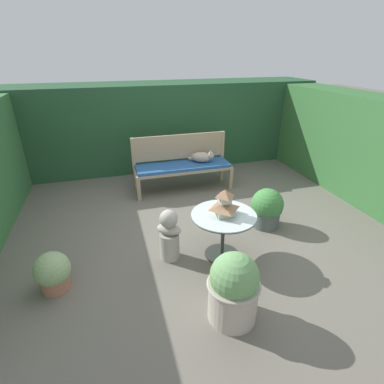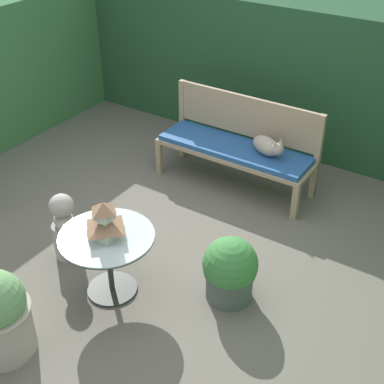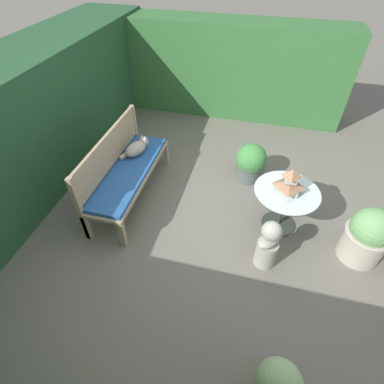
% 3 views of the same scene
% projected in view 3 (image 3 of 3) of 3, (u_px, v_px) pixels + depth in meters
% --- Properties ---
extents(ground, '(30.00, 30.00, 0.00)m').
position_uv_depth(ground, '(221.00, 217.00, 3.82)').
color(ground, '#666056').
extents(foliage_hedge_back, '(6.40, 1.06, 1.64)m').
position_uv_depth(foliage_hedge_back, '(13.00, 133.00, 3.75)').
color(foliage_hedge_back, '#234C2D').
rests_on(foliage_hedge_back, ground).
extents(foliage_hedge_right, '(0.70, 3.78, 1.60)m').
position_uv_depth(foliage_hedge_right, '(237.00, 70.00, 5.35)').
color(foliage_hedge_right, '#336633').
rests_on(foliage_hedge_right, ground).
extents(garden_bench, '(1.65, 0.51, 0.46)m').
position_uv_depth(garden_bench, '(130.00, 173.00, 3.84)').
color(garden_bench, tan).
rests_on(garden_bench, ground).
extents(bench_backrest, '(1.65, 0.06, 0.92)m').
position_uv_depth(bench_backrest, '(109.00, 154.00, 3.71)').
color(bench_backrest, tan).
rests_on(bench_backrest, ground).
extents(cat, '(0.40, 0.33, 0.23)m').
position_uv_depth(cat, '(137.00, 148.00, 3.99)').
color(cat, '#A89989').
rests_on(cat, garden_bench).
extents(patio_table, '(0.74, 0.74, 0.56)m').
position_uv_depth(patio_table, '(285.00, 199.00, 3.43)').
color(patio_table, '#2D332D').
rests_on(patio_table, ground).
extents(pagoda_birdhouse, '(0.27, 0.27, 0.31)m').
position_uv_depth(pagoda_birdhouse, '(290.00, 182.00, 3.27)').
color(pagoda_birdhouse, '#B2BCA8').
rests_on(pagoda_birdhouse, patio_table).
extents(garden_bust, '(0.33, 0.31, 0.63)m').
position_uv_depth(garden_bust, '(268.00, 245.00, 3.12)').
color(garden_bust, '#A39E93').
rests_on(garden_bust, ground).
extents(potted_plant_hedge_corner, '(0.44, 0.44, 0.55)m').
position_uv_depth(potted_plant_hedge_corner, '(251.00, 162.00, 4.22)').
color(potted_plant_hedge_corner, '#4C5651').
rests_on(potted_plant_hedge_corner, ground).
extents(potted_plant_patio_mid, '(0.48, 0.48, 0.69)m').
position_uv_depth(potted_plant_patio_mid, '(367.00, 236.00, 3.17)').
color(potted_plant_patio_mid, '#ADA393').
rests_on(potted_plant_patio_mid, ground).
extents(potted_plant_path_edge, '(0.36, 0.36, 0.43)m').
position_uv_depth(potted_plant_path_edge, '(278.00, 384.00, 2.27)').
color(potted_plant_path_edge, '#9E664C').
rests_on(potted_plant_path_edge, ground).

